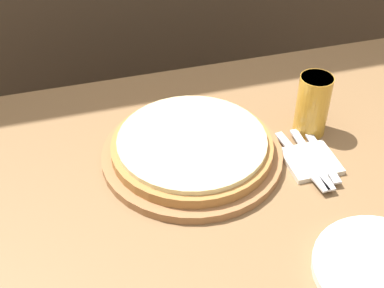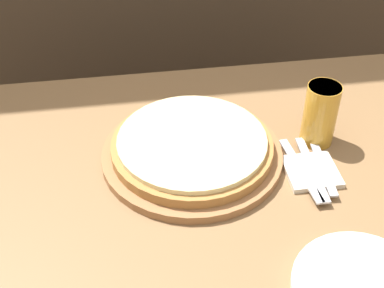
{
  "view_description": "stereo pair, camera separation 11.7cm",
  "coord_description": "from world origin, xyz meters",
  "px_view_note": "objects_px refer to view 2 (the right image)",
  "views": [
    {
      "loc": [
        -0.33,
        -0.75,
        1.51
      ],
      "look_at": [
        -0.08,
        0.11,
        0.77
      ],
      "focal_mm": 50.0,
      "sensor_mm": 36.0,
      "label": 1
    },
    {
      "loc": [
        -0.21,
        -0.78,
        1.51
      ],
      "look_at": [
        -0.08,
        0.11,
        0.77
      ],
      "focal_mm": 50.0,
      "sensor_mm": 36.0,
      "label": 2
    }
  ],
  "objects_px": {
    "spoon": "(323,167)",
    "beer_glass": "(321,112)",
    "dinner_knife": "(312,169)",
    "pizza_on_board": "(192,149)",
    "fork": "(301,170)"
  },
  "relations": [
    {
      "from": "spoon",
      "to": "beer_glass",
      "type": "bearing_deg",
      "value": 78.91
    },
    {
      "from": "dinner_knife",
      "to": "pizza_on_board",
      "type": "bearing_deg",
      "value": 159.92
    },
    {
      "from": "pizza_on_board",
      "to": "fork",
      "type": "xyz_separation_m",
      "value": [
        0.22,
        -0.09,
        -0.01
      ]
    },
    {
      "from": "fork",
      "to": "dinner_knife",
      "type": "xyz_separation_m",
      "value": [
        0.02,
        0.0,
        0.0
      ]
    },
    {
      "from": "fork",
      "to": "spoon",
      "type": "distance_m",
      "value": 0.05
    },
    {
      "from": "pizza_on_board",
      "to": "spoon",
      "type": "distance_m",
      "value": 0.29
    },
    {
      "from": "spoon",
      "to": "pizza_on_board",
      "type": "bearing_deg",
      "value": 161.64
    },
    {
      "from": "fork",
      "to": "pizza_on_board",
      "type": "bearing_deg",
      "value": 157.86
    },
    {
      "from": "pizza_on_board",
      "to": "fork",
      "type": "distance_m",
      "value": 0.24
    },
    {
      "from": "pizza_on_board",
      "to": "dinner_knife",
      "type": "distance_m",
      "value": 0.26
    },
    {
      "from": "beer_glass",
      "to": "fork",
      "type": "bearing_deg",
      "value": -123.29
    },
    {
      "from": "fork",
      "to": "spoon",
      "type": "xyz_separation_m",
      "value": [
        0.05,
        0.0,
        0.0
      ]
    },
    {
      "from": "beer_glass",
      "to": "fork",
      "type": "relative_size",
      "value": 0.72
    },
    {
      "from": "fork",
      "to": "dinner_knife",
      "type": "relative_size",
      "value": 1.0
    },
    {
      "from": "beer_glass",
      "to": "dinner_knife",
      "type": "xyz_separation_m",
      "value": [
        -0.05,
        -0.11,
        -0.07
      ]
    }
  ]
}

